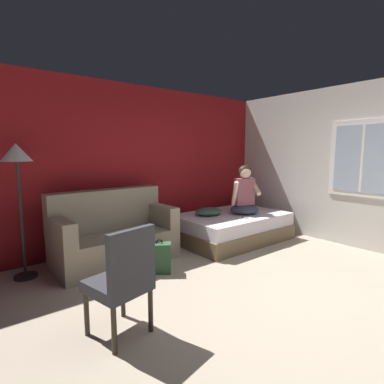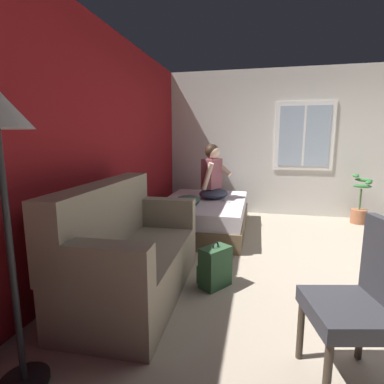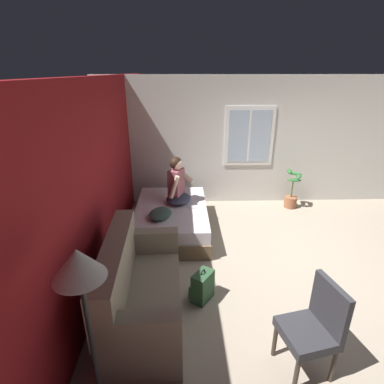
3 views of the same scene
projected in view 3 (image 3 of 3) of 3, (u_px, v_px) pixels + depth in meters
ground_plane at (305, 270)px, 4.45m from camera, size 40.00×40.00×0.00m
wall_back_accent at (91, 189)px, 3.86m from camera, size 10.19×0.16×2.70m
wall_side_with_window at (266, 142)px, 6.42m from camera, size 0.19×7.22×2.70m
bed at (172, 219)px, 5.50m from camera, size 2.00×1.31×0.48m
couch at (138, 291)px, 3.46m from camera, size 1.73×0.88×1.04m
side_chair at (314, 325)px, 2.82m from camera, size 0.55×0.55×0.98m
person_seated at (177, 185)px, 5.46m from camera, size 0.65×0.61×0.88m
backpack at (202, 286)px, 3.84m from camera, size 0.35×0.34×0.46m
throw_pillow at (160, 214)px, 4.99m from camera, size 0.57×0.49×0.14m
cell_phone at (191, 208)px, 5.37m from camera, size 0.12×0.16×0.01m
floor_lamp at (81, 283)px, 2.01m from camera, size 0.36×0.36×1.70m
potted_plant at (291, 194)px, 6.42m from camera, size 0.39×0.37×0.85m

